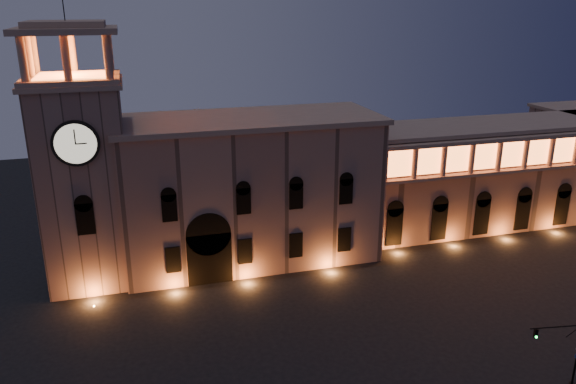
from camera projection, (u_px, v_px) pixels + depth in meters
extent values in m
plane|color=black|center=(325.00, 352.00, 50.88)|extent=(160.00, 160.00, 0.00)
cube|color=#906A5E|center=(250.00, 191.00, 67.66)|extent=(30.00, 12.00, 17.00)
cube|color=#A1806F|center=(248.00, 119.00, 64.84)|extent=(30.80, 12.80, 0.60)
cube|color=black|center=(209.00, 257.00, 62.94)|extent=(5.00, 1.40, 6.00)
cylinder|color=black|center=(208.00, 232.00, 61.98)|extent=(5.00, 1.40, 5.00)
cube|color=orange|center=(209.00, 259.00, 62.82)|extent=(4.20, 0.20, 5.00)
cube|color=#906A5E|center=(85.00, 187.00, 61.12)|extent=(9.00, 9.00, 22.00)
cube|color=#A1806F|center=(73.00, 83.00, 57.51)|extent=(9.80, 9.80, 0.50)
cylinder|color=black|center=(76.00, 143.00, 54.93)|extent=(4.60, 0.35, 4.60)
cylinder|color=beige|center=(76.00, 144.00, 54.81)|extent=(4.00, 0.12, 4.00)
cube|color=#A1806F|center=(72.00, 78.00, 57.35)|extent=(9.40, 9.40, 0.50)
cube|color=orange|center=(72.00, 75.00, 57.26)|extent=(6.80, 6.80, 0.15)
cylinder|color=#A1806F|center=(23.00, 59.00, 52.15)|extent=(0.76, 0.76, 4.20)
cylinder|color=#A1806F|center=(66.00, 58.00, 53.14)|extent=(0.76, 0.76, 4.20)
cylinder|color=#A1806F|center=(108.00, 57.00, 54.13)|extent=(0.76, 0.76, 4.20)
cylinder|color=#A1806F|center=(34.00, 53.00, 59.07)|extent=(0.76, 0.76, 4.20)
cylinder|color=#A1806F|center=(72.00, 52.00, 60.06)|extent=(0.76, 0.76, 4.20)
cylinder|color=#A1806F|center=(109.00, 51.00, 61.05)|extent=(0.76, 0.76, 4.20)
cylinder|color=#A1806F|center=(28.00, 56.00, 55.61)|extent=(0.76, 0.76, 4.20)
cylinder|color=#A1806F|center=(108.00, 54.00, 57.59)|extent=(0.76, 0.76, 4.20)
cube|color=#A1806F|center=(66.00, 30.00, 55.83)|extent=(9.80, 9.80, 0.60)
cube|color=#A1806F|center=(65.00, 24.00, 55.64)|extent=(7.50, 7.50, 0.60)
cube|color=#8A6558|center=(483.00, 176.00, 78.85)|extent=(40.00, 10.00, 14.00)
cube|color=#A1806F|center=(489.00, 125.00, 76.52)|extent=(40.60, 10.60, 0.50)
cube|color=#A1806F|center=(510.00, 171.00, 73.10)|extent=(40.00, 1.20, 0.40)
cube|color=#A1806F|center=(515.00, 139.00, 71.72)|extent=(40.00, 1.40, 0.50)
cube|color=orange|center=(510.00, 153.00, 72.90)|extent=(38.00, 0.15, 3.60)
cylinder|color=#A1806F|center=(385.00, 165.00, 67.69)|extent=(0.70, 0.70, 4.00)
cylinder|color=#A1806F|center=(415.00, 162.00, 68.74)|extent=(0.70, 0.70, 4.00)
cylinder|color=#A1806F|center=(444.00, 160.00, 69.78)|extent=(0.70, 0.70, 4.00)
cylinder|color=#A1806F|center=(472.00, 158.00, 70.83)|extent=(0.70, 0.70, 4.00)
cylinder|color=#A1806F|center=(499.00, 156.00, 71.87)|extent=(0.70, 0.70, 4.00)
cylinder|color=#A1806F|center=(526.00, 153.00, 72.92)|extent=(0.70, 0.70, 4.00)
cylinder|color=#A1806F|center=(552.00, 151.00, 73.96)|extent=(0.70, 0.70, 4.00)
cylinder|color=black|center=(557.00, 327.00, 44.27)|extent=(4.43, 0.80, 0.11)
cube|color=black|center=(536.00, 333.00, 44.22)|extent=(0.30, 0.29, 0.76)
cylinder|color=#0CE53F|center=(536.00, 337.00, 44.16)|extent=(0.17, 0.10, 0.16)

